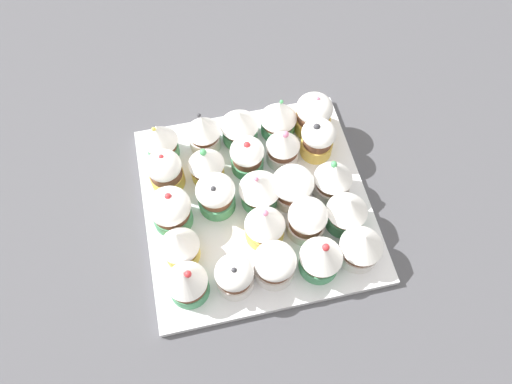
# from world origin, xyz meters

# --- Properties ---
(ground_plane) EXTENTS (1.80, 1.80, 0.03)m
(ground_plane) POSITION_xyz_m (0.00, 0.00, -0.01)
(ground_plane) COLOR #4C4C51
(baking_tray) EXTENTS (0.36, 0.36, 0.01)m
(baking_tray) POSITION_xyz_m (0.00, 0.00, 0.01)
(baking_tray) COLOR silver
(baking_tray) RESTS_ON ground_plane
(cupcake_0) EXTENTS (0.06, 0.06, 0.08)m
(cupcake_0) POSITION_xyz_m (-0.12, -0.13, 0.05)
(cupcake_0) COLOR #4C9E6B
(cupcake_0) RESTS_ON baking_tray
(cupcake_1) EXTENTS (0.06, 0.06, 0.08)m
(cupcake_1) POSITION_xyz_m (-0.07, -0.13, 0.05)
(cupcake_1) COLOR #EFC651
(cupcake_1) RESTS_ON baking_tray
(cupcake_2) EXTENTS (0.07, 0.07, 0.07)m
(cupcake_2) POSITION_xyz_m (0.01, -0.13, 0.05)
(cupcake_2) COLOR #4C9E6B
(cupcake_2) RESTS_ON baking_tray
(cupcake_3) EXTENTS (0.06, 0.06, 0.08)m
(cupcake_3) POSITION_xyz_m (0.07, -0.13, 0.05)
(cupcake_3) COLOR #EFC651
(cupcake_3) RESTS_ON baking_tray
(cupcake_4) EXTENTS (0.06, 0.06, 0.08)m
(cupcake_4) POSITION_xyz_m (0.12, -0.13, 0.05)
(cupcake_4) COLOR #4C9E6B
(cupcake_4) RESTS_ON baking_tray
(cupcake_5) EXTENTS (0.06, 0.06, 0.08)m
(cupcake_5) POSITION_xyz_m (-0.12, -0.06, 0.05)
(cupcake_5) COLOR white
(cupcake_5) RESTS_ON baking_tray
(cupcake_6) EXTENTS (0.06, 0.06, 0.08)m
(cupcake_6) POSITION_xyz_m (-0.06, -0.07, 0.05)
(cupcake_6) COLOR #EFC651
(cupcake_6) RESTS_ON baking_tray
(cupcake_7) EXTENTS (0.06, 0.06, 0.07)m
(cupcake_7) POSITION_xyz_m (-0.01, -0.06, 0.05)
(cupcake_7) COLOR #4C9E6B
(cupcake_7) RESTS_ON baking_tray
(cupcake_8) EXTENTS (0.06, 0.06, 0.07)m
(cupcake_8) POSITION_xyz_m (0.13, -0.06, 0.05)
(cupcake_8) COLOR white
(cupcake_8) RESTS_ON baking_tray
(cupcake_9) EXTENTS (0.06, 0.06, 0.07)m
(cupcake_9) POSITION_xyz_m (-0.13, 0.00, 0.05)
(cupcake_9) COLOR #4C9E6B
(cupcake_9) RESTS_ON baking_tray
(cupcake_10) EXTENTS (0.05, 0.05, 0.07)m
(cupcake_10) POSITION_xyz_m (-0.07, 0.00, 0.05)
(cupcake_10) COLOR #4C9E6B
(cupcake_10) RESTS_ON baking_tray
(cupcake_11) EXTENTS (0.07, 0.07, 0.07)m
(cupcake_11) POSITION_xyz_m (-0.00, 0.01, 0.05)
(cupcake_11) COLOR #4C9E6B
(cupcake_11) RESTS_ON baking_tray
(cupcake_12) EXTENTS (0.06, 0.06, 0.08)m
(cupcake_12) POSITION_xyz_m (0.06, 0.00, 0.05)
(cupcake_12) COLOR #EFC651
(cupcake_12) RESTS_ON baking_tray
(cupcake_13) EXTENTS (0.06, 0.06, 0.06)m
(cupcake_13) POSITION_xyz_m (0.12, -0.00, 0.04)
(cupcake_13) COLOR white
(cupcake_13) RESTS_ON baking_tray
(cupcake_14) EXTENTS (0.06, 0.06, 0.08)m
(cupcake_14) POSITION_xyz_m (-0.13, 0.07, 0.05)
(cupcake_14) COLOR #4C9E6B
(cupcake_14) RESTS_ON baking_tray
(cupcake_15) EXTENTS (0.05, 0.05, 0.08)m
(cupcake_15) POSITION_xyz_m (-0.07, 0.06, 0.05)
(cupcake_15) COLOR white
(cupcake_15) RESTS_ON baking_tray
(cupcake_16) EXTENTS (0.07, 0.07, 0.06)m
(cupcake_16) POSITION_xyz_m (0.01, 0.06, 0.04)
(cupcake_16) COLOR white
(cupcake_16) RESTS_ON baking_tray
(cupcake_17) EXTENTS (0.06, 0.06, 0.07)m
(cupcake_17) POSITION_xyz_m (0.06, 0.06, 0.05)
(cupcake_17) COLOR white
(cupcake_17) RESTS_ON baking_tray
(cupcake_18) EXTENTS (0.06, 0.06, 0.08)m
(cupcake_18) POSITION_xyz_m (0.13, 0.07, 0.05)
(cupcake_18) COLOR #4C9E6B
(cupcake_18) RESTS_ON baking_tray
(cupcake_19) EXTENTS (0.06, 0.06, 0.08)m
(cupcake_19) POSITION_xyz_m (-0.12, 0.13, 0.05)
(cupcake_19) COLOR #EFC651
(cupcake_19) RESTS_ON baking_tray
(cupcake_20) EXTENTS (0.06, 0.06, 0.07)m
(cupcake_20) POSITION_xyz_m (-0.07, 0.12, 0.05)
(cupcake_20) COLOR #EFC651
(cupcake_20) RESTS_ON baking_tray
(cupcake_21) EXTENTS (0.06, 0.06, 0.07)m
(cupcake_21) POSITION_xyz_m (0.01, 0.12, 0.05)
(cupcake_21) COLOR white
(cupcake_21) RESTS_ON baking_tray
(cupcake_22) EXTENTS (0.06, 0.06, 0.07)m
(cupcake_22) POSITION_xyz_m (0.07, 0.12, 0.05)
(cupcake_22) COLOR #4C9E6B
(cupcake_22) RESTS_ON baking_tray
(cupcake_23) EXTENTS (0.06, 0.06, 0.07)m
(cupcake_23) POSITION_xyz_m (0.12, 0.13, 0.05)
(cupcake_23) COLOR white
(cupcake_23) RESTS_ON baking_tray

